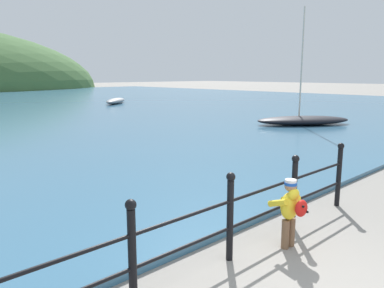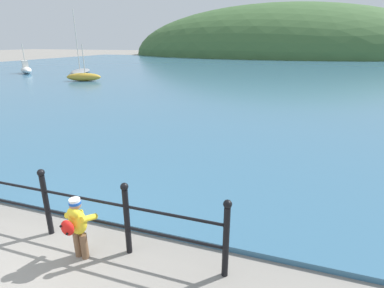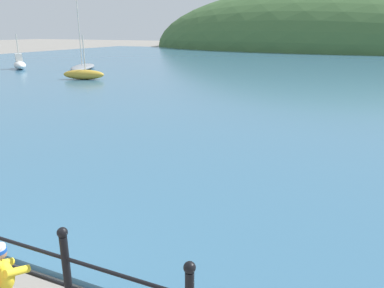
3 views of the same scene
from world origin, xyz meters
name	(u,v)px [view 1 (image 1 of 3)]	position (x,y,z in m)	size (l,w,h in m)	color
iron_railing	(230,214)	(-0.12, 1.50, 0.64)	(6.26, 0.12, 1.21)	black
child_in_coat	(291,207)	(0.77, 1.15, 0.61)	(0.40, 0.54, 1.00)	brown
boat_red_dinghy	(116,101)	(12.72, 25.08, 0.32)	(3.56, 3.30, 0.44)	gray
boat_white_sailboat	(303,120)	(12.20, 7.69, 0.33)	(4.58, 3.82, 5.35)	black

